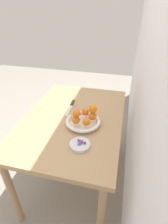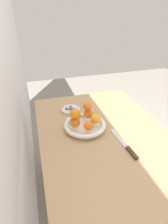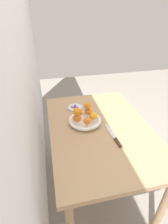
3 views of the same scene
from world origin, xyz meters
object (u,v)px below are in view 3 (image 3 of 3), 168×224
Objects in this scene: candy_ball_4 at (74,106)px; dining_table at (99,136)px; orange_2 at (93,116)px; candy_ball_2 at (76,107)px; orange_0 at (77,118)px; knife at (114,137)px; orange_4 at (79,113)px; orange_6 at (77,112)px; candy_ball_0 at (74,107)px; candy_dish at (75,108)px; orange_3 at (88,112)px; fruit_bowl at (85,121)px; orange_1 at (87,121)px; candy_ball_3 at (75,105)px; candy_ball_5 at (72,107)px; orange_5 at (87,106)px; candy_ball_1 at (77,107)px.

dining_table is at bearing -155.23° from candy_ball_4.
orange_2 reaches higher than dining_table.
candy_ball_2 is (0.29, 0.13, 0.12)m from dining_table.
orange_0 is 0.31m from knife.
orange_4 is 0.10m from orange_6.
candy_dish is at bearing -38.83° from candy_ball_0.
orange_4 is at bearing 46.05° from dining_table.
orange_2 reaches higher than orange_3.
orange_3 reaches higher than fruit_bowl.
candy_dish is at bearing -125.79° from candy_ball_4.
orange_3 is (0.05, -0.04, 0.05)m from fruit_bowl.
fruit_bowl is at bearing -170.74° from candy_dish.
candy_ball_2 is at bearing 24.82° from dining_table.
knife is (-0.43, -0.20, -0.02)m from candy_ball_2.
fruit_bowl is at bearing -69.80° from orange_6.
orange_1 is 0.89× the size of orange_2.
candy_dish is 2.18× the size of orange_0.
orange_2 is at bearing -159.78° from candy_ball_3.
orange_1 is 0.21× the size of knife.
candy_ball_5 is (-0.00, 0.03, 0.02)m from candy_dish.
orange_3 is 1.05× the size of orange_4.
dining_table is 0.36m from candy_ball_5.
fruit_bowl is 4.17× the size of orange_2.
candy_ball_3 is 0.50m from knife.
candy_ball_4 is at bearing -5.10° from orange_0.
dining_table is at bearing 24.57° from knife.
candy_ball_0 is at bearing 171.45° from candy_ball_4.
dining_table is 8.42× the size of candy_dish.
orange_1 is at bearing -173.06° from candy_dish.
fruit_bowl is 0.22m from candy_ball_0.
candy_ball_0 is at bearing 155.09° from candy_ball_3.
fruit_bowl is 0.23m from candy_ball_5.
orange_5 is 0.20m from candy_ball_2.
candy_dish is at bearing 24.22° from knife.
orange_6 is at bearing 126.04° from orange_3.
orange_1 is 0.91× the size of orange_6.
orange_3 reaches higher than candy_ball_5.
orange_4 is (0.06, 0.04, 0.05)m from fruit_bowl.
fruit_bowl is 1.95× the size of candy_dish.
orange_2 is 0.14m from orange_6.
candy_ball_0 is (0.21, 0.05, 0.01)m from fruit_bowl.
candy_ball_4 is at bearing 23.98° from candy_ball_2.
dining_table is 74.93× the size of candy_ball_2.
candy_ball_1 is (0.21, 0.02, 0.01)m from fruit_bowl.
orange_5 is (-0.00, 0.01, 0.06)m from orange_3.
dining_table is 58.74× the size of candy_ball_3.
candy_ball_5 is at bearing 16.95° from fruit_bowl.
candy_ball_1 and candy_ball_2 have the same top height.
knife is (-0.22, -0.16, -0.02)m from fruit_bowl.
orange_3 is at bearing -55.28° from orange_0.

